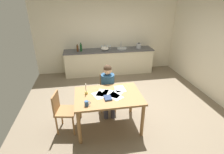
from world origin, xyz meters
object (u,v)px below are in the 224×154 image
wine_glass_back_left (105,46)px  candlestick (86,91)px  chair_at_table (108,90)px  bottle_oil (78,48)px  wine_glass_back_right (102,46)px  person_seated (108,86)px  bottle_vinegar (81,48)px  mixing_bowl (105,49)px  wine_glass_by_kettle (107,46)px  stovetop_kettle (139,46)px  dining_table (108,99)px  book_magazine (108,98)px  wine_glass_near_sink (110,46)px  sink_unit (122,48)px  coffee_mug (87,103)px  chair_side_empty (63,110)px

wine_glass_back_left → candlestick: bearing=-105.0°
chair_at_table → bottle_oil: (-0.71, 2.18, 0.51)m
wine_glass_back_right → candlestick: bearing=-103.1°
person_seated → bottle_vinegar: size_ratio=4.00×
person_seated → mixing_bowl: 2.35m
person_seated → wine_glass_by_kettle: bearing=81.8°
mixing_bowl → stovetop_kettle: 1.27m
dining_table → chair_at_table: 0.74m
dining_table → mixing_bowl: mixing_bowl is taller
book_magazine → bottle_vinegar: (-0.47, 3.04, 0.23)m
bottle_vinegar → wine_glass_near_sink: 1.07m
sink_unit → bottle_vinegar: bearing=-178.8°
stovetop_kettle → wine_glass_back_right: (-1.34, 0.15, 0.01)m
coffee_mug → wine_glass_back_left: bearing=76.8°
candlestick → book_magazine: (0.41, -0.25, -0.05)m
coffee_mug → bottle_oil: (-0.17, 3.20, 0.19)m
person_seated → coffee_mug: 1.03m
chair_side_empty → sink_unit: sink_unit is taller
sink_unit → wine_glass_back_right: 0.73m
chair_at_table → wine_glass_near_sink: size_ratio=5.74×
chair_at_table → bottle_vinegar: bottle_vinegar is taller
book_magazine → wine_glass_back_right: wine_glass_back_right is taller
chair_side_empty → sink_unit: size_ratio=2.43×
chair_at_table → person_seated: bearing=-93.2°
coffee_mug → sink_unit: bearing=66.6°
chair_at_table → wine_glass_back_right: 2.43m
coffee_mug → bottle_oil: 3.21m
person_seated → wine_glass_near_sink: person_seated is taller
sink_unit → wine_glass_near_sink: (-0.41, 0.15, 0.09)m
chair_side_empty → wine_glass_by_kettle: (1.38, 3.04, 0.52)m
chair_side_empty → book_magazine: (0.91, -0.18, 0.30)m
person_seated → wine_glass_near_sink: 2.59m
dining_table → person_seated: 0.57m
mixing_bowl → person_seated: bearing=-96.1°
chair_at_table → wine_glass_by_kettle: (0.36, 2.37, 0.51)m
bottle_oil → bottle_vinegar: (0.12, 0.02, 0.02)m
person_seated → wine_glass_by_kettle: 2.57m
chair_at_table → stovetop_kettle: bearing=55.9°
wine_glass_by_kettle → wine_glass_back_right: bearing=180.0°
mixing_bowl → wine_glass_back_right: 0.22m
bottle_oil → wine_glass_back_right: size_ratio=1.70×
chair_at_table → bottle_oil: bearing=108.0°
candlestick → sink_unit: 3.15m
stovetop_kettle → wine_glass_by_kettle: 1.16m
wine_glass_back_left → wine_glass_near_sink: bearing=0.0°
bottle_vinegar → wine_glass_back_right: (0.75, 0.18, -0.02)m
chair_at_table → wine_glass_near_sink: wine_glass_near_sink is taller
chair_side_empty → dining_table: bearing=-2.8°
chair_side_empty → coffee_mug: bearing=-35.7°
candlestick → wine_glass_back_right: wine_glass_back_right is taller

